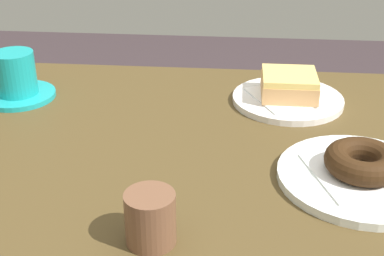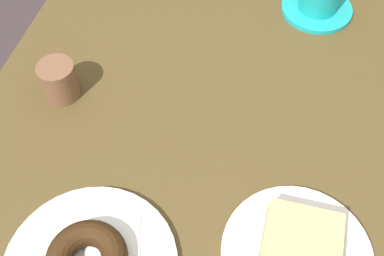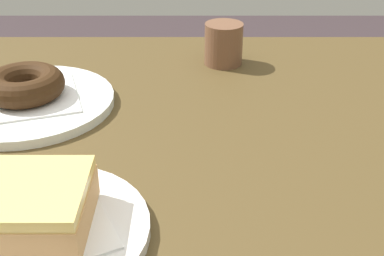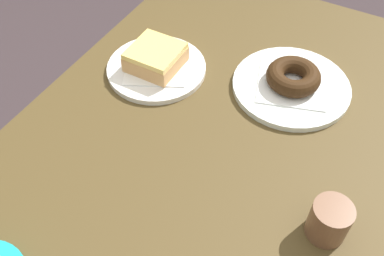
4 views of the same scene
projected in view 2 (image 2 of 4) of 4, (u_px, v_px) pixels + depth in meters
The scene contains 5 objects.
table at pixel (194, 152), 0.90m from camera, with size 1.26×0.73×0.75m.
plate_glazed_square at pixel (297, 255), 0.66m from camera, with size 0.21×0.21×0.01m, color white.
napkin_glazed_square at pixel (298, 253), 0.65m from camera, with size 0.13×0.13×0.00m, color white.
donut_glazed_square at pixel (301, 246), 0.63m from camera, with size 0.10×0.10×0.04m.
sugar_jar at pixel (59, 80), 0.81m from camera, with size 0.06×0.06×0.07m, color brown.
Camera 2 is at (-0.47, -0.11, 1.40)m, focal length 45.01 mm.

